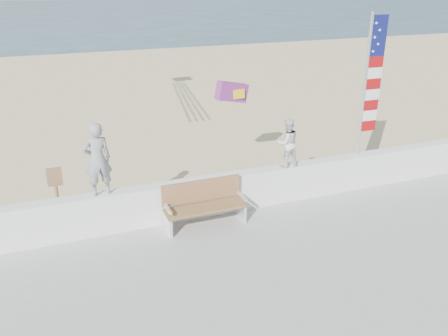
{
  "coord_description": "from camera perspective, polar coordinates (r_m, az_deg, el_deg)",
  "views": [
    {
      "loc": [
        -3.35,
        -7.33,
        5.36
      ],
      "look_at": [
        0.2,
        1.8,
        1.35
      ],
      "focal_mm": 38.0,
      "sensor_mm": 36.0,
      "label": 1
    }
  ],
  "objects": [
    {
      "name": "sand",
      "position": [
        17.5,
        -9.21,
        4.28
      ],
      "size": [
        90.0,
        40.0,
        0.08
      ],
      "primitive_type": "cube",
      "color": "beige",
      "rests_on": "ground"
    },
    {
      "name": "child",
      "position": [
        11.32,
        7.6,
        3.03
      ],
      "size": [
        0.58,
        0.46,
        1.18
      ],
      "primitive_type": "imported",
      "rotation": [
        0.0,
        0.0,
        3.16
      ],
      "color": "silver",
      "rests_on": "seawall"
    },
    {
      "name": "adult",
      "position": [
        10.0,
        -14.99,
        1.0
      ],
      "size": [
        0.61,
        0.44,
        1.56
      ],
      "primitive_type": "imported",
      "rotation": [
        0.0,
        0.0,
        3.26
      ],
      "color": "gray",
      "rests_on": "seawall"
    },
    {
      "name": "seawall",
      "position": [
        10.99,
        -1.35,
        -3.25
      ],
      "size": [
        30.0,
        0.35,
        0.9
      ],
      "primitive_type": "cube",
      "color": "white",
      "rests_on": "boardwalk"
    },
    {
      "name": "parafoil_kite",
      "position": [
        12.67,
        1.05,
        9.12
      ],
      "size": [
        0.99,
        0.44,
        0.66
      ],
      "color": "red",
      "rests_on": "ground"
    },
    {
      "name": "flag",
      "position": [
        12.14,
        17.1,
        10.05
      ],
      "size": [
        0.5,
        0.08,
        3.5
      ],
      "color": "silver",
      "rests_on": "seawall"
    },
    {
      "name": "sign",
      "position": [
        10.97,
        -19.47,
        -2.83
      ],
      "size": [
        0.32,
        0.07,
        1.46
      ],
      "color": "olive",
      "rests_on": "sand"
    },
    {
      "name": "ground",
      "position": [
        9.68,
        2.81,
        -11.4
      ],
      "size": [
        220.0,
        220.0,
        0.0
      ],
      "primitive_type": "plane",
      "color": "#315062",
      "rests_on": "ground"
    },
    {
      "name": "bench",
      "position": [
        10.46,
        -2.43,
        -4.28
      ],
      "size": [
        1.8,
        0.57,
        1.0
      ],
      "color": "olive",
      "rests_on": "boardwalk"
    }
  ]
}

